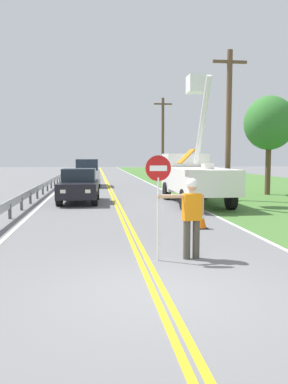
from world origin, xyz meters
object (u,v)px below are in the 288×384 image
object	(u,v)px
utility_bucket_truck	(194,174)
utility_pole_near	(229,123)
roadside_tree_verge	(269,123)
utility_pole_mid	(163,137)
oncoming_sedan_nearest	(79,186)
traffic_cone_lead	(201,218)
flagger_worker	(191,213)
oncoming_suv_second	(87,173)
stop_sign_paddle	(158,184)

from	to	relation	value
utility_bucket_truck	utility_pole_near	bearing A→B (deg)	25.41
utility_pole_near	roadside_tree_verge	bearing A→B (deg)	35.95
utility_pole_mid	utility_bucket_truck	bearing A→B (deg)	-95.64
oncoming_sedan_nearest	traffic_cone_lead	xyz separation A→B (m)	(4.15, -7.57, -0.50)
flagger_worker	roadside_tree_verge	xyz separation A→B (m)	(8.24, 13.64, 3.22)
flagger_worker	oncoming_suv_second	size ratio (longest dim) A/B	0.40
utility_pole_near	utility_pole_mid	world-z (taller)	utility_pole_mid
oncoming_suv_second	stop_sign_paddle	bearing A→B (deg)	-84.85
utility_bucket_truck	roadside_tree_verge	bearing A→B (deg)	32.21
utility_pole_near	utility_bucket_truck	bearing A→B (deg)	-154.59
flagger_worker	oncoming_sedan_nearest	bearing A→B (deg)	104.80
stop_sign_paddle	utility_bucket_truck	size ratio (longest dim) A/B	0.34
roadside_tree_verge	utility_bucket_truck	bearing A→B (deg)	-147.79
traffic_cone_lead	stop_sign_paddle	bearing A→B (deg)	-119.23
stop_sign_paddle	flagger_worker	bearing A→B (deg)	4.99
stop_sign_paddle	utility_pole_near	size ratio (longest dim) A/B	0.30
flagger_worker	utility_pole_near	size ratio (longest dim) A/B	0.24
flagger_worker	oncoming_suv_second	bearing A→B (deg)	97.18
traffic_cone_lead	roadside_tree_verge	xyz separation A→B (m)	(7.01, 10.14, 3.93)
utility_bucket_truck	utility_pole_mid	xyz separation A→B (m)	(1.92, 19.47, 2.79)
flagger_worker	utility_pole_near	distance (m)	12.53
oncoming_sedan_nearest	utility_pole_mid	world-z (taller)	utility_pole_mid
utility_bucket_truck	oncoming_sedan_nearest	bearing A→B (deg)	170.94
oncoming_sedan_nearest	roadside_tree_verge	world-z (taller)	roadside_tree_verge
traffic_cone_lead	utility_bucket_truck	bearing A→B (deg)	77.31
flagger_worker	traffic_cone_lead	distance (m)	3.78
traffic_cone_lead	roadside_tree_verge	distance (m)	12.94
utility_bucket_truck	oncoming_sedan_nearest	xyz separation A→B (m)	(-5.65, 0.90, -0.60)
utility_bucket_truck	utility_pole_mid	bearing A→B (deg)	84.36
flagger_worker	utility_pole_mid	bearing A→B (deg)	81.08
stop_sign_paddle	utility_bucket_truck	bearing A→B (deg)	71.13
utility_pole_near	stop_sign_paddle	bearing A→B (deg)	-116.48
stop_sign_paddle	oncoming_sedan_nearest	bearing A→B (deg)	100.96
utility_bucket_truck	roadside_tree_verge	size ratio (longest dim) A/B	1.16
flagger_worker	utility_bucket_truck	size ratio (longest dim) A/B	0.27
oncoming_sedan_nearest	utility_pole_near	xyz separation A→B (m)	(7.75, 0.09, 3.23)
utility_pole_near	traffic_cone_lead	xyz separation A→B (m)	(-3.60, -7.66, -3.72)
oncoming_suv_second	utility_pole_mid	size ratio (longest dim) A/B	0.57
flagger_worker	stop_sign_paddle	world-z (taller)	stop_sign_paddle
utility_bucket_truck	oncoming_sedan_nearest	size ratio (longest dim) A/B	1.64
utility_bucket_truck	oncoming_sedan_nearest	distance (m)	5.76
flagger_worker	oncoming_sedan_nearest	xyz separation A→B (m)	(-2.92, 11.07, -0.21)
utility_pole_mid	traffic_cone_lead	bearing A→B (deg)	-97.46
utility_pole_mid	roadside_tree_verge	xyz separation A→B (m)	(3.59, -16.00, 0.04)
flagger_worker	utility_bucket_truck	bearing A→B (deg)	74.96
flagger_worker	stop_sign_paddle	bearing A→B (deg)	-175.01
stop_sign_paddle	utility_pole_mid	distance (m)	30.30
stop_sign_paddle	utility_bucket_truck	world-z (taller)	utility_bucket_truck
utility_pole_mid	roadside_tree_verge	size ratio (longest dim) A/B	1.37
utility_bucket_truck	traffic_cone_lead	size ratio (longest dim) A/B	9.74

